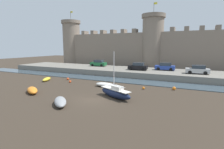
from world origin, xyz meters
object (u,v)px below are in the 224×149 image
(rowboat_foreground_right, at_px, (105,85))
(car_quay_centre_east, at_px, (98,63))
(rowboat_near_channel_left, at_px, (32,90))
(rowboat_midflat_right, at_px, (60,101))
(mooring_buoy_mid_mud, at_px, (70,82))
(sailboat_midflat_centre, at_px, (115,93))
(mooring_buoy_near_channel, at_px, (143,88))
(rowboat_foreground_left, at_px, (47,79))
(car_quay_centre_west, at_px, (165,67))
(car_quay_east, at_px, (198,70))
(car_quay_west, at_px, (138,66))
(mooring_buoy_near_shore, at_px, (174,88))
(mooring_buoy_off_centre, at_px, (68,79))

(rowboat_foreground_right, relative_size, car_quay_centre_east, 0.83)
(rowboat_foreground_right, xyz_separation_m, rowboat_near_channel_left, (-7.41, -7.53, 0.04))
(rowboat_midflat_right, bearing_deg, mooring_buoy_mid_mud, 123.75)
(sailboat_midflat_centre, xyz_separation_m, mooring_buoy_near_channel, (2.02, 5.76, -0.46))
(rowboat_foreground_right, relative_size, rowboat_midflat_right, 1.03)
(rowboat_foreground_right, distance_m, mooring_buoy_mid_mud, 7.10)
(rowboat_near_channel_left, bearing_deg, rowboat_foreground_left, 123.27)
(rowboat_midflat_right, bearing_deg, sailboat_midflat_centre, 49.54)
(rowboat_foreground_right, height_order, car_quay_centre_west, car_quay_centre_west)
(sailboat_midflat_centre, relative_size, car_quay_east, 1.37)
(mooring_buoy_near_channel, bearing_deg, car_quay_east, 56.45)
(rowboat_foreground_left, height_order, car_quay_centre_east, car_quay_centre_east)
(rowboat_foreground_right, bearing_deg, car_quay_west, 82.81)
(rowboat_foreground_left, height_order, car_quay_east, car_quay_east)
(rowboat_foreground_right, relative_size, mooring_buoy_near_channel, 8.98)
(mooring_buoy_near_shore, bearing_deg, rowboat_midflat_right, -130.53)
(car_quay_centre_east, bearing_deg, mooring_buoy_off_centre, -86.47)
(rowboat_near_channel_left, height_order, mooring_buoy_off_centre, rowboat_near_channel_left)
(sailboat_midflat_centre, xyz_separation_m, car_quay_east, (9.27, 16.69, 1.41))
(mooring_buoy_near_channel, relative_size, car_quay_west, 0.09)
(mooring_buoy_mid_mud, height_order, car_quay_east, car_quay_east)
(rowboat_near_channel_left, bearing_deg, car_quay_west, 65.71)
(rowboat_near_channel_left, xyz_separation_m, mooring_buoy_near_shore, (17.51, 10.05, -0.14))
(mooring_buoy_near_shore, xyz_separation_m, car_quay_west, (-8.55, 9.81, 1.81))
(rowboat_midflat_right, xyz_separation_m, rowboat_foreground_left, (-11.71, 9.48, -0.07))
(rowboat_foreground_left, distance_m, car_quay_centre_west, 24.23)
(rowboat_foreground_left, xyz_separation_m, mooring_buoy_near_channel, (18.06, 1.35, -0.13))
(rowboat_foreground_left, relative_size, car_quay_east, 0.73)
(car_quay_centre_west, bearing_deg, car_quay_west, -157.71)
(mooring_buoy_near_channel, relative_size, car_quay_centre_west, 0.09)
(car_quay_west, bearing_deg, sailboat_midflat_centre, -82.18)
(rowboat_near_channel_left, distance_m, sailboat_midflat_centre, 11.65)
(mooring_buoy_near_channel, bearing_deg, sailboat_midflat_centre, -109.37)
(sailboat_midflat_centre, bearing_deg, car_quay_west, 97.82)
(mooring_buoy_near_shore, relative_size, mooring_buoy_mid_mud, 1.26)
(car_quay_west, relative_size, car_quay_east, 1.00)
(rowboat_foreground_right, xyz_separation_m, car_quay_centre_west, (6.92, 14.53, 1.71))
(mooring_buoy_near_shore, relative_size, car_quay_centre_east, 0.12)
(mooring_buoy_off_centre, height_order, car_quay_east, car_quay_east)
(rowboat_near_channel_left, height_order, rowboat_midflat_right, rowboat_near_channel_left)
(mooring_buoy_near_shore, distance_m, mooring_buoy_off_centre, 19.21)
(mooring_buoy_near_shore, height_order, car_quay_centre_east, car_quay_centre_east)
(rowboat_midflat_right, height_order, car_quay_east, car_quay_east)
(mooring_buoy_off_centre, relative_size, car_quay_centre_east, 0.11)
(rowboat_foreground_left, relative_size, mooring_buoy_mid_mud, 7.65)
(rowboat_midflat_right, relative_size, car_quay_west, 0.80)
(rowboat_midflat_right, distance_m, mooring_buoy_mid_mud, 12.01)
(car_quay_centre_east, bearing_deg, car_quay_west, -14.17)
(rowboat_near_channel_left, distance_m, mooring_buoy_mid_mud, 7.73)
(mooring_buoy_near_channel, xyz_separation_m, car_quay_centre_east, (-15.83, 14.19, 1.87))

